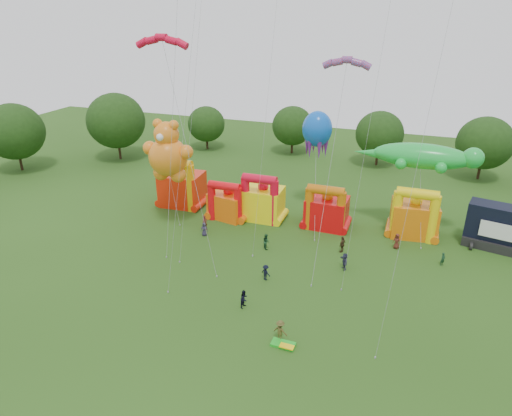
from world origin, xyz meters
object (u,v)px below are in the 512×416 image
(stage_trailer, at_px, (505,229))
(spectator_0, at_px, (204,229))
(octopus_kite, at_px, (316,176))
(bouncy_castle_2, at_px, (262,201))
(spectator_4, at_px, (342,244))
(gecko_kite, at_px, (421,172))
(bouncy_castle_0, at_px, (181,187))
(teddy_bear_kite, at_px, (168,154))

(stage_trailer, bearing_deg, spectator_0, -165.75)
(octopus_kite, bearing_deg, spectator_0, -140.83)
(bouncy_castle_2, distance_m, spectator_0, 8.88)
(stage_trailer, xyz_separation_m, spectator_4, (-17.28, -7.05, -1.54))
(stage_trailer, distance_m, spectator_4, 18.73)
(bouncy_castle_2, height_order, gecko_kite, gecko_kite)
(stage_trailer, height_order, spectator_4, stage_trailer)
(stage_trailer, distance_m, spectator_0, 35.10)
(bouncy_castle_0, bearing_deg, gecko_kite, 3.93)
(bouncy_castle_2, xyz_separation_m, spectator_0, (-5.15, -7.04, -1.63))
(stage_trailer, height_order, octopus_kite, octopus_kite)
(octopus_kite, bearing_deg, bouncy_castle_2, -159.73)
(bouncy_castle_0, distance_m, spectator_0, 10.61)
(gecko_kite, distance_m, spectator_0, 26.98)
(spectator_4, bearing_deg, spectator_0, -62.47)
(stage_trailer, height_order, gecko_kite, gecko_kite)
(bouncy_castle_2, distance_m, stage_trailer, 28.88)
(octopus_kite, relative_size, spectator_0, 7.86)
(teddy_bear_kite, height_order, spectator_4, teddy_bear_kite)
(teddy_bear_kite, bearing_deg, stage_trailer, 10.44)
(bouncy_castle_0, height_order, stage_trailer, bouncy_castle_0)
(bouncy_castle_0, bearing_deg, teddy_bear_kite, -71.78)
(bouncy_castle_0, height_order, spectator_0, bouncy_castle_0)
(bouncy_castle_2, relative_size, spectator_4, 3.33)
(stage_trailer, distance_m, gecko_kite, 11.31)
(stage_trailer, bearing_deg, teddy_bear_kite, -169.56)
(teddy_bear_kite, distance_m, spectator_4, 23.40)
(spectator_0, bearing_deg, stage_trailer, -6.66)
(teddy_bear_kite, relative_size, octopus_kite, 1.01)
(octopus_kite, distance_m, spectator_4, 10.63)
(teddy_bear_kite, height_order, spectator_0, teddy_bear_kite)
(bouncy_castle_2, xyz_separation_m, octopus_kite, (6.40, 2.36, 3.50))
(bouncy_castle_2, relative_size, spectator_0, 3.79)
(bouncy_castle_2, relative_size, stage_trailer, 0.76)
(stage_trailer, bearing_deg, octopus_kite, 178.01)
(bouncy_castle_2, distance_m, gecko_kite, 19.94)
(octopus_kite, distance_m, spectator_0, 15.75)
(bouncy_castle_0, relative_size, spectator_4, 3.66)
(bouncy_castle_2, height_order, stage_trailer, bouncy_castle_2)
(teddy_bear_kite, relative_size, spectator_0, 7.96)
(bouncy_castle_0, bearing_deg, stage_trailer, 1.39)
(stage_trailer, relative_size, octopus_kite, 0.63)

